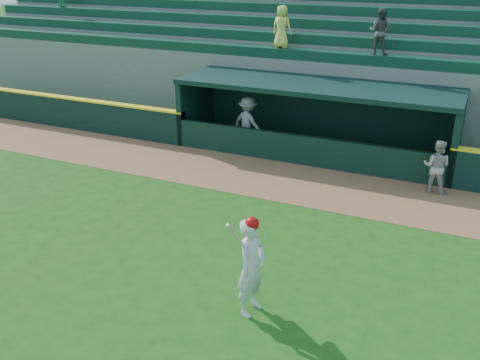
# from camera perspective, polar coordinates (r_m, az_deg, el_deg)

# --- Properties ---
(ground) EXTENTS (120.00, 120.00, 0.00)m
(ground) POSITION_cam_1_polar(r_m,az_deg,el_deg) (12.43, -3.11, -8.15)
(ground) COLOR #1B4912
(ground) RESTS_ON ground
(warning_track) EXTENTS (40.00, 3.00, 0.01)m
(warning_track) POSITION_cam_1_polar(r_m,az_deg,el_deg) (16.45, 4.80, -0.12)
(warning_track) COLOR brown
(warning_track) RESTS_ON ground
(field_wall_left) EXTENTS (15.50, 0.30, 1.20)m
(field_wall_left) POSITION_cam_1_polar(r_m,az_deg,el_deg) (24.23, -22.18, 7.27)
(field_wall_left) COLOR black
(field_wall_left) RESTS_ON ground
(wall_stripe_left) EXTENTS (15.50, 0.32, 0.06)m
(wall_stripe_left) POSITION_cam_1_polar(r_m,az_deg,el_deg) (24.08, -22.40, 8.71)
(wall_stripe_left) COLOR yellow
(wall_stripe_left) RESTS_ON field_wall_left
(dugout_player_front) EXTENTS (0.82, 0.66, 1.59)m
(dugout_player_front) POSITION_cam_1_polar(r_m,az_deg,el_deg) (16.39, 20.21, 1.38)
(dugout_player_front) COLOR #A3A39E
(dugout_player_front) RESTS_ON ground
(dugout_player_inside) EXTENTS (1.34, 1.01, 1.84)m
(dugout_player_inside) POSITION_cam_1_polar(r_m,az_deg,el_deg) (19.12, 0.84, 6.17)
(dugout_player_inside) COLOR #ADADA8
(dugout_player_inside) RESTS_ON ground
(dugout) EXTENTS (9.40, 2.80, 2.46)m
(dugout) POSITION_cam_1_polar(r_m,az_deg,el_deg) (18.80, 8.22, 7.04)
(dugout) COLOR slate
(dugout) RESTS_ON ground
(stands) EXTENTS (34.50, 6.26, 7.56)m
(stands) POSITION_cam_1_polar(r_m,az_deg,el_deg) (22.89, 11.83, 12.26)
(stands) COLOR slate
(stands) RESTS_ON ground
(batter_at_plate) EXTENTS (0.61, 0.84, 2.05)m
(batter_at_plate) POSITION_cam_1_polar(r_m,az_deg,el_deg) (10.14, 1.23, -9.15)
(batter_at_plate) COLOR silver
(batter_at_plate) RESTS_ON ground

